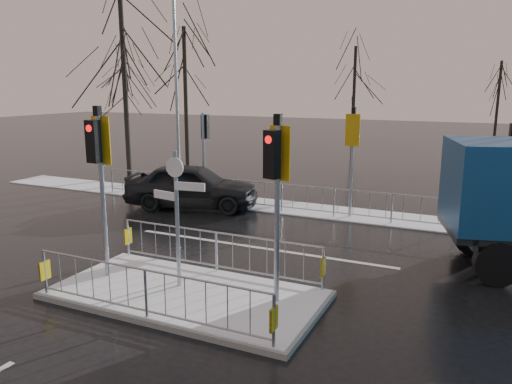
% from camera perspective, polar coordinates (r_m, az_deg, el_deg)
% --- Properties ---
extents(ground, '(120.00, 120.00, 0.00)m').
position_cam_1_polar(ground, '(11.38, -8.01, -11.82)').
color(ground, black).
rests_on(ground, ground).
extents(snow_verge, '(30.00, 2.00, 0.04)m').
position_cam_1_polar(snow_verge, '(18.77, 6.45, -2.08)').
color(snow_verge, white).
rests_on(snow_verge, ground).
extents(lane_markings, '(8.00, 11.38, 0.01)m').
position_cam_1_polar(lane_markings, '(11.13, -8.96, -12.41)').
color(lane_markings, silver).
rests_on(lane_markings, ground).
extents(traffic_island, '(6.00, 3.04, 4.15)m').
position_cam_1_polar(traffic_island, '(11.25, -8.08, -9.97)').
color(traffic_island, slate).
rests_on(traffic_island, ground).
extents(far_kerb_fixtures, '(18.00, 0.65, 3.83)m').
position_cam_1_polar(far_kerb_fixtures, '(17.99, 6.89, 0.55)').
color(far_kerb_fixtures, '#91959E').
rests_on(far_kerb_fixtures, ground).
extents(car_far_lane, '(5.37, 3.24, 1.71)m').
position_cam_1_polar(car_far_lane, '(19.08, -7.31, 0.70)').
color(car_far_lane, black).
rests_on(car_far_lane, ground).
extents(tree_near_a, '(4.75, 4.75, 8.97)m').
position_cam_1_polar(tree_near_a, '(25.58, -14.96, 15.11)').
color(tree_near_a, black).
rests_on(tree_near_a, ground).
extents(tree_near_b, '(4.00, 4.00, 7.55)m').
position_cam_1_polar(tree_near_b, '(25.26, -8.12, 13.24)').
color(tree_near_b, black).
rests_on(tree_near_b, ground).
extents(tree_near_c, '(3.50, 3.50, 6.61)m').
position_cam_1_polar(tree_near_c, '(28.73, -14.65, 11.54)').
color(tree_near_c, black).
rests_on(tree_near_c, ground).
extents(tree_far_a, '(3.75, 3.75, 7.08)m').
position_cam_1_polar(tree_far_a, '(31.64, 11.19, 12.30)').
color(tree_far_a, black).
rests_on(tree_far_a, ground).
extents(tree_far_b, '(3.25, 3.25, 6.14)m').
position_cam_1_polar(tree_far_b, '(32.66, 25.99, 10.18)').
color(tree_far_b, black).
rests_on(tree_far_b, ground).
extents(street_lamp_left, '(1.25, 0.18, 8.20)m').
position_cam_1_polar(street_lamp_left, '(21.89, -8.94, 11.69)').
color(street_lamp_left, '#91959E').
rests_on(street_lamp_left, ground).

